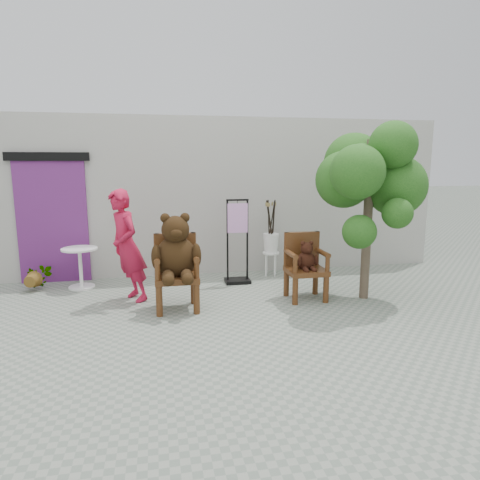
{
  "coord_description": "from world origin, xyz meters",
  "views": [
    {
      "loc": [
        -1.18,
        -5.52,
        2.15
      ],
      "look_at": [
        0.1,
        0.96,
        0.95
      ],
      "focal_mm": 32.0,
      "sensor_mm": 36.0,
      "label": 1
    }
  ],
  "objects_px": {
    "person": "(127,246)",
    "display_stand": "(237,251)",
    "stool_bucket": "(271,243)",
    "chair_small": "(305,262)",
    "cafe_table": "(80,263)",
    "chair_big": "(176,256)",
    "tree": "(367,175)"
  },
  "relations": [
    {
      "from": "chair_small",
      "to": "stool_bucket",
      "type": "distance_m",
      "value": 1.49
    },
    {
      "from": "person",
      "to": "tree",
      "type": "height_order",
      "value": "tree"
    },
    {
      "from": "display_stand",
      "to": "tree",
      "type": "distance_m",
      "value": 2.58
    },
    {
      "from": "tree",
      "to": "display_stand",
      "type": "bearing_deg",
      "value": 145.94
    },
    {
      "from": "person",
      "to": "display_stand",
      "type": "xyz_separation_m",
      "value": [
        1.86,
        0.72,
        -0.29
      ]
    },
    {
      "from": "person",
      "to": "cafe_table",
      "type": "relative_size",
      "value": 2.49
    },
    {
      "from": "stool_bucket",
      "to": "chair_small",
      "type": "bearing_deg",
      "value": -83.92
    },
    {
      "from": "chair_big",
      "to": "chair_small",
      "type": "height_order",
      "value": "chair_big"
    },
    {
      "from": "stool_bucket",
      "to": "tree",
      "type": "xyz_separation_m",
      "value": [
        1.08,
        -1.6,
        1.32
      ]
    },
    {
      "from": "chair_small",
      "to": "display_stand",
      "type": "bearing_deg",
      "value": 128.69
    },
    {
      "from": "display_stand",
      "to": "stool_bucket",
      "type": "xyz_separation_m",
      "value": [
        0.72,
        0.38,
        0.06
      ]
    },
    {
      "from": "display_stand",
      "to": "stool_bucket",
      "type": "bearing_deg",
      "value": 28.38
    },
    {
      "from": "tree",
      "to": "cafe_table",
      "type": "bearing_deg",
      "value": 162.57
    },
    {
      "from": "stool_bucket",
      "to": "cafe_table",
      "type": "bearing_deg",
      "value": -177.07
    },
    {
      "from": "chair_small",
      "to": "display_stand",
      "type": "xyz_separation_m",
      "value": [
        -0.88,
        1.1,
        -0.02
      ]
    },
    {
      "from": "chair_big",
      "to": "person",
      "type": "height_order",
      "value": "person"
    },
    {
      "from": "stool_bucket",
      "to": "tree",
      "type": "relative_size",
      "value": 0.53
    },
    {
      "from": "display_stand",
      "to": "person",
      "type": "bearing_deg",
      "value": -158.03
    },
    {
      "from": "chair_big",
      "to": "cafe_table",
      "type": "xyz_separation_m",
      "value": [
        -1.58,
        1.44,
        -0.36
      ]
    },
    {
      "from": "cafe_table",
      "to": "tree",
      "type": "relative_size",
      "value": 0.26
    },
    {
      "from": "chair_big",
      "to": "tree",
      "type": "relative_size",
      "value": 0.52
    },
    {
      "from": "chair_small",
      "to": "display_stand",
      "type": "relative_size",
      "value": 0.69
    },
    {
      "from": "chair_small",
      "to": "stool_bucket",
      "type": "height_order",
      "value": "stool_bucket"
    },
    {
      "from": "chair_big",
      "to": "tree",
      "type": "distance_m",
      "value": 3.17
    },
    {
      "from": "chair_big",
      "to": "display_stand",
      "type": "height_order",
      "value": "display_stand"
    },
    {
      "from": "person",
      "to": "display_stand",
      "type": "relative_size",
      "value": 1.16
    },
    {
      "from": "display_stand",
      "to": "stool_bucket",
      "type": "distance_m",
      "value": 0.82
    },
    {
      "from": "display_stand",
      "to": "stool_bucket",
      "type": "relative_size",
      "value": 1.04
    },
    {
      "from": "chair_small",
      "to": "person",
      "type": "relative_size",
      "value": 0.6
    },
    {
      "from": "cafe_table",
      "to": "display_stand",
      "type": "bearing_deg",
      "value": -4.22
    },
    {
      "from": "display_stand",
      "to": "stool_bucket",
      "type": "height_order",
      "value": "display_stand"
    },
    {
      "from": "chair_small",
      "to": "display_stand",
      "type": "height_order",
      "value": "display_stand"
    }
  ]
}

